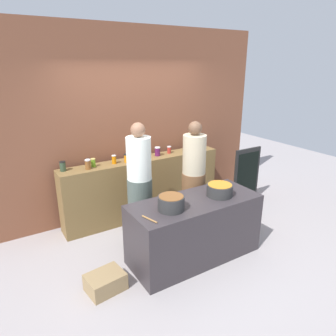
# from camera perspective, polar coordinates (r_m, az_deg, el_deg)

# --- Properties ---
(ground) EXTENTS (12.00, 12.00, 0.00)m
(ground) POSITION_cam_1_polar(r_m,az_deg,el_deg) (4.49, 2.42, -14.06)
(ground) COLOR #9B9394
(storefront_wall) EXTENTS (4.80, 0.12, 3.00)m
(storefront_wall) POSITION_cam_1_polar(r_m,az_deg,el_deg) (5.11, -6.57, 8.22)
(storefront_wall) COLOR brown
(storefront_wall) RESTS_ON ground
(display_shelf) EXTENTS (2.70, 0.36, 0.99)m
(display_shelf) POSITION_cam_1_polar(r_m,az_deg,el_deg) (5.10, -4.45, -3.55)
(display_shelf) COLOR brown
(display_shelf) RESTS_ON ground
(prep_table) EXTENTS (1.70, 0.70, 0.81)m
(prep_table) POSITION_cam_1_polar(r_m,az_deg,el_deg) (4.07, 4.92, -11.19)
(prep_table) COLOR #322C30
(prep_table) RESTS_ON ground
(preserve_jar_0) EXTENTS (0.09, 0.09, 0.14)m
(preserve_jar_0) POSITION_cam_1_polar(r_m,az_deg,el_deg) (4.57, -18.96, 0.31)
(preserve_jar_0) COLOR #31432D
(preserve_jar_0) RESTS_ON display_shelf
(preserve_jar_1) EXTENTS (0.08, 0.08, 0.14)m
(preserve_jar_1) POSITION_cam_1_polar(r_m,az_deg,el_deg) (4.54, -14.65, 0.67)
(preserve_jar_1) COLOR brown
(preserve_jar_1) RESTS_ON display_shelf
(preserve_jar_2) EXTENTS (0.07, 0.07, 0.13)m
(preserve_jar_2) POSITION_cam_1_polar(r_m,az_deg,el_deg) (4.63, -13.70, 0.97)
(preserve_jar_2) COLOR #619821
(preserve_jar_2) RESTS_ON display_shelf
(preserve_jar_3) EXTENTS (0.07, 0.07, 0.13)m
(preserve_jar_3) POSITION_cam_1_polar(r_m,az_deg,el_deg) (4.71, -9.99, 1.58)
(preserve_jar_3) COLOR orange
(preserve_jar_3) RESTS_ON display_shelf
(preserve_jar_4) EXTENTS (0.07, 0.07, 0.13)m
(preserve_jar_4) POSITION_cam_1_polar(r_m,az_deg,el_deg) (4.75, -7.73, 1.82)
(preserve_jar_4) COLOR orange
(preserve_jar_4) RESTS_ON display_shelf
(preserve_jar_5) EXTENTS (0.09, 0.09, 0.10)m
(preserve_jar_5) POSITION_cam_1_polar(r_m,az_deg,el_deg) (4.89, -4.81, 2.28)
(preserve_jar_5) COLOR gold
(preserve_jar_5) RESTS_ON display_shelf
(preserve_jar_6) EXTENTS (0.09, 0.09, 0.15)m
(preserve_jar_6) POSITION_cam_1_polar(r_m,az_deg,el_deg) (5.04, -1.97, 3.10)
(preserve_jar_6) COLOR #55184A
(preserve_jar_6) RESTS_ON display_shelf
(preserve_jar_7) EXTENTS (0.07, 0.07, 0.12)m
(preserve_jar_7) POSITION_cam_1_polar(r_m,az_deg,el_deg) (5.18, 0.21, 3.42)
(preserve_jar_7) COLOR #A72E26
(preserve_jar_7) RESTS_ON display_shelf
(preserve_jar_8) EXTENTS (0.08, 0.08, 0.14)m
(preserve_jar_8) POSITION_cam_1_polar(r_m,az_deg,el_deg) (5.38, 3.94, 4.08)
(preserve_jar_8) COLOR olive
(preserve_jar_8) RESTS_ON display_shelf
(preserve_jar_9) EXTENTS (0.09, 0.09, 0.11)m
(preserve_jar_9) POSITION_cam_1_polar(r_m,az_deg,el_deg) (5.42, 5.06, 3.98)
(preserve_jar_9) COLOR #275229
(preserve_jar_9) RESTS_ON display_shelf
(cooking_pot_left) EXTENTS (0.31, 0.31, 0.17)m
(cooking_pot_left) POSITION_cam_1_polar(r_m,az_deg,el_deg) (3.59, 0.59, -6.51)
(cooking_pot_left) COLOR #2D2D2D
(cooking_pot_left) RESTS_ON prep_table
(cooking_pot_center) EXTENTS (0.34, 0.34, 0.16)m
(cooking_pot_center) POSITION_cam_1_polar(r_m,az_deg,el_deg) (4.02, 9.55, -4.05)
(cooking_pot_center) COLOR #2D2D2D
(cooking_pot_center) RESTS_ON prep_table
(wooden_spoon) EXTENTS (0.08, 0.23, 0.02)m
(wooden_spoon) POSITION_cam_1_polar(r_m,az_deg,el_deg) (3.41, -3.44, -9.46)
(wooden_spoon) COLOR #9E703D
(wooden_spoon) RESTS_ON prep_table
(cook_with_tongs) EXTENTS (0.35, 0.35, 1.72)m
(cook_with_tongs) POSITION_cam_1_polar(r_m,az_deg,el_deg) (4.27, -5.25, -4.01)
(cook_with_tongs) COLOR #4A5751
(cook_with_tongs) RESTS_ON ground
(cook_in_cap) EXTENTS (0.35, 0.35, 1.68)m
(cook_in_cap) POSITION_cam_1_polar(r_m,az_deg,el_deg) (4.55, 4.76, -2.77)
(cook_in_cap) COLOR brown
(cook_in_cap) RESTS_ON ground
(bread_crate) EXTENTS (0.45, 0.36, 0.20)m
(bread_crate) POSITION_cam_1_polar(r_m,az_deg,el_deg) (3.76, -11.53, -20.02)
(bread_crate) COLOR #93784F
(bread_crate) RESTS_ON ground
(chalkboard_sign) EXTENTS (0.57, 0.05, 1.02)m
(chalkboard_sign) POSITION_cam_1_polar(r_m,az_deg,el_deg) (5.70, 14.36, -1.38)
(chalkboard_sign) COLOR black
(chalkboard_sign) RESTS_ON ground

